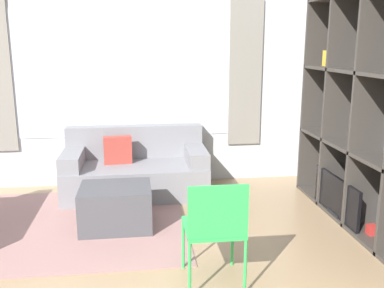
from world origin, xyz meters
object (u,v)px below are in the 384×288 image
(ottoman, at_px, (116,207))
(shelving_unit, at_px, (372,117))
(folding_chair, at_px, (215,224))
(couch_main, at_px, (135,171))

(ottoman, bearing_deg, shelving_unit, -6.16)
(ottoman, distance_m, folding_chair, 1.48)
(shelving_unit, distance_m, ottoman, 2.70)
(shelving_unit, distance_m, couch_main, 2.80)
(shelving_unit, bearing_deg, ottoman, 173.84)
(couch_main, distance_m, ottoman, 1.05)
(couch_main, relative_size, ottoman, 2.44)
(shelving_unit, xyz_separation_m, folding_chair, (-1.73, -0.94, -0.62))
(shelving_unit, xyz_separation_m, ottoman, (-2.52, 0.27, -0.92))
(shelving_unit, relative_size, ottoman, 3.56)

